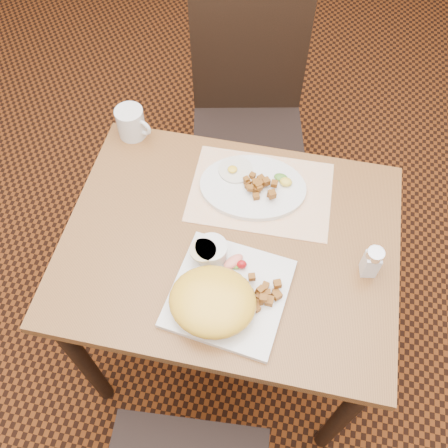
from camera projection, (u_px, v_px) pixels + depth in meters
ground at (228, 338)px, 1.97m from camera, size 8.00×8.00×0.00m
table at (230, 260)px, 1.44m from camera, size 0.90×0.70×0.75m
chair_far at (248, 113)px, 1.90m from camera, size 0.50×0.51×0.97m
placemat at (261, 192)px, 1.43m from camera, size 0.41×0.29×0.00m
plate_square at (229, 293)px, 1.25m from camera, size 0.31×0.31×0.02m
plate_oval at (253, 187)px, 1.43m from camera, size 0.32×0.25×0.02m
hollandaise_mound at (212, 301)px, 1.19m from camera, size 0.21×0.19×0.08m
ramekin at (211, 251)px, 1.28m from camera, size 0.09×0.09×0.05m
garnish_sq at (236, 263)px, 1.28m from camera, size 0.07×0.07×0.03m
fried_egg at (235, 170)px, 1.45m from camera, size 0.10×0.10×0.02m
garnish_ov at (284, 180)px, 1.42m from camera, size 0.06×0.05×0.02m
salt_shaker at (372, 262)px, 1.25m from camera, size 0.05×0.05×0.10m
coffee_mug at (131, 123)px, 1.51m from camera, size 0.11×0.09×0.10m
home_fries_sq at (259, 294)px, 1.23m from camera, size 0.12×0.09×0.03m
home_fries_ov at (260, 186)px, 1.40m from camera, size 0.10×0.09×0.03m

